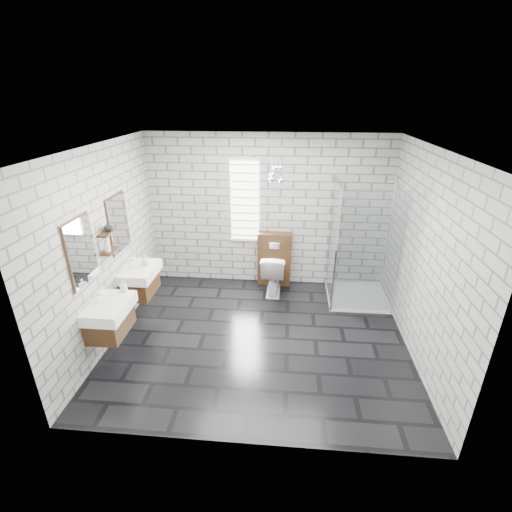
# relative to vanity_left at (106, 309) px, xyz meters

# --- Properties ---
(floor) EXTENTS (4.20, 3.60, 0.02)m
(floor) POSITION_rel_vanity_left_xyz_m (1.91, 0.61, -0.77)
(floor) COLOR black
(floor) RESTS_ON ground
(ceiling) EXTENTS (4.20, 3.60, 0.02)m
(ceiling) POSITION_rel_vanity_left_xyz_m (1.91, 0.61, 1.95)
(ceiling) COLOR white
(ceiling) RESTS_ON wall_back
(wall_back) EXTENTS (4.20, 0.02, 2.70)m
(wall_back) POSITION_rel_vanity_left_xyz_m (1.91, 2.42, 0.59)
(wall_back) COLOR #A7A7A2
(wall_back) RESTS_ON floor
(wall_front) EXTENTS (4.20, 0.02, 2.70)m
(wall_front) POSITION_rel_vanity_left_xyz_m (1.91, -1.20, 0.59)
(wall_front) COLOR #A7A7A2
(wall_front) RESTS_ON floor
(wall_left) EXTENTS (0.02, 3.60, 2.70)m
(wall_left) POSITION_rel_vanity_left_xyz_m (-0.20, 0.61, 0.59)
(wall_left) COLOR #A7A7A2
(wall_left) RESTS_ON floor
(wall_right) EXTENTS (0.02, 3.60, 2.70)m
(wall_right) POSITION_rel_vanity_left_xyz_m (4.02, 0.61, 0.59)
(wall_right) COLOR #A7A7A2
(wall_right) RESTS_ON floor
(vanity_left) EXTENTS (0.47, 0.70, 1.57)m
(vanity_left) POSITION_rel_vanity_left_xyz_m (0.00, 0.00, 0.00)
(vanity_left) COLOR #432A14
(vanity_left) RESTS_ON wall_left
(vanity_right) EXTENTS (0.47, 0.70, 1.57)m
(vanity_right) POSITION_rel_vanity_left_xyz_m (0.00, 1.04, 0.00)
(vanity_right) COLOR #432A14
(vanity_right) RESTS_ON wall_left
(shelf_lower) EXTENTS (0.14, 0.30, 0.03)m
(shelf_lower) POSITION_rel_vanity_left_xyz_m (-0.12, 0.56, 0.56)
(shelf_lower) COLOR #432A14
(shelf_lower) RESTS_ON wall_left
(shelf_upper) EXTENTS (0.14, 0.30, 0.03)m
(shelf_upper) POSITION_rel_vanity_left_xyz_m (-0.12, 0.56, 0.82)
(shelf_upper) COLOR #432A14
(shelf_upper) RESTS_ON wall_left
(window) EXTENTS (0.56, 0.05, 1.48)m
(window) POSITION_rel_vanity_left_xyz_m (1.51, 2.39, 0.79)
(window) COLOR white
(window) RESTS_ON wall_back
(cistern_panel) EXTENTS (0.60, 0.20, 1.00)m
(cistern_panel) POSITION_rel_vanity_left_xyz_m (2.05, 2.31, -0.26)
(cistern_panel) COLOR #432A14
(cistern_panel) RESTS_ON floor
(flush_plate) EXTENTS (0.18, 0.01, 0.12)m
(flush_plate) POSITION_rel_vanity_left_xyz_m (2.05, 2.21, 0.04)
(flush_plate) COLOR silver
(flush_plate) RESTS_ON cistern_panel
(shower_enclosure) EXTENTS (1.00, 1.00, 2.03)m
(shower_enclosure) POSITION_rel_vanity_left_xyz_m (3.41, 1.80, -0.25)
(shower_enclosure) COLOR white
(shower_enclosure) RESTS_ON floor
(pendant_cluster) EXTENTS (0.24, 0.23, 0.72)m
(pendant_cluster) POSITION_rel_vanity_left_xyz_m (2.06, 1.98, 1.37)
(pendant_cluster) COLOR silver
(pendant_cluster) RESTS_ON ceiling
(toilet) EXTENTS (0.42, 0.73, 0.74)m
(toilet) POSITION_rel_vanity_left_xyz_m (2.05, 2.01, -0.39)
(toilet) COLOR white
(toilet) RESTS_ON floor
(soap_bottle_a) EXTENTS (0.08, 0.08, 0.16)m
(soap_bottle_a) POSITION_rel_vanity_left_xyz_m (0.12, 0.30, 0.17)
(soap_bottle_a) COLOR #B2B2B2
(soap_bottle_a) RESTS_ON vanity_left
(soap_bottle_b) EXTENTS (0.14, 0.14, 0.17)m
(soap_bottle_b) POSITION_rel_vanity_left_xyz_m (0.12, 1.14, 0.18)
(soap_bottle_b) COLOR #B2B2B2
(soap_bottle_b) RESTS_ON vanity_right
(soap_bottle_c) EXTENTS (0.09, 0.09, 0.22)m
(soap_bottle_c) POSITION_rel_vanity_left_xyz_m (-0.11, 0.50, 0.69)
(soap_bottle_c) COLOR #B2B2B2
(soap_bottle_c) RESTS_ON shelf_lower
(vase) EXTENTS (0.15, 0.15, 0.12)m
(vase) POSITION_rel_vanity_left_xyz_m (-0.11, 0.61, 0.90)
(vase) COLOR #B2B2B2
(vase) RESTS_ON shelf_upper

